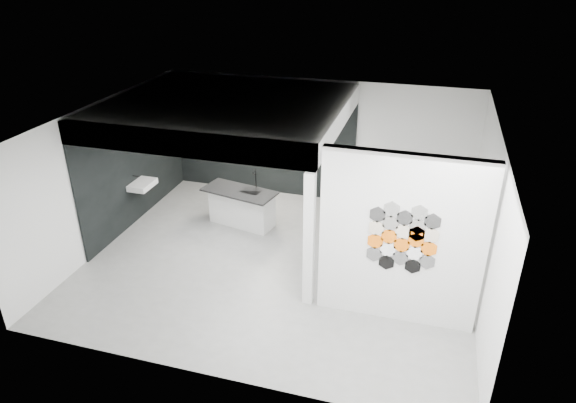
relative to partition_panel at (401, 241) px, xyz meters
The scene contains 17 objects.
floor 2.82m from the partition_panel, 155.80° to the left, with size 7.00×6.00×0.01m, color slate.
partition_panel is the anchor object (origin of this frame).
bay_clad_back 5.31m from the partition_panel, 131.60° to the left, with size 4.40×0.04×2.35m, color black.
bay_clad_left 6.04m from the partition_panel, 160.65° to the left, with size 0.04×4.00×2.35m, color black.
bulkhead 4.21m from the partition_panel, 150.43° to the left, with size 4.40×4.00×0.40m, color silver.
corner_column 1.42m from the partition_panel, behind, with size 0.16×0.16×2.35m, color silver.
fascia_beam 3.71m from the partition_panel, behind, with size 4.40×0.16×0.40m, color silver.
wall_basin 5.78m from the partition_panel, 161.77° to the left, with size 0.40×0.60×0.12m, color silver.
display_shelf 5.17m from the partition_panel, 131.55° to the left, with size 3.00×0.15×0.04m, color black.
kitchen_island 4.19m from the partition_panel, 146.88° to the left, with size 1.65×0.99×1.24m.
stockpot 5.95m from the partition_panel, 139.52° to the left, with size 0.21×0.21×0.17m, color black.
kettle 4.61m from the partition_panel, 123.10° to the left, with size 0.20×0.20×0.17m, color black.
glass_bowl 4.39m from the partition_panel, 118.23° to the left, with size 0.16×0.16×0.11m, color gray.
glass_vase 4.39m from the partition_panel, 118.23° to the left, with size 0.11×0.11×0.15m, color gray.
bottle_dark 5.30m from the partition_panel, 133.23° to the left, with size 0.07×0.07×0.18m, color black.
utensil_cup 5.63m from the partition_panel, 136.64° to the left, with size 0.09×0.09×0.11m, color black.
hex_tile_cluster 0.14m from the partition_panel, 68.73° to the right, with size 1.04×0.02×1.16m.
Camera 1 is at (2.44, -7.80, 5.32)m, focal length 32.00 mm.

